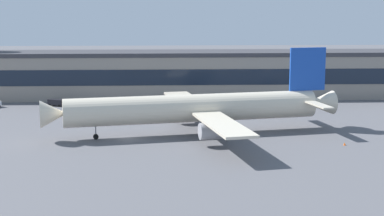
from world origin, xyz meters
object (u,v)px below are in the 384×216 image
at_px(airliner, 197,108).
at_px(baggage_tug, 152,105).
at_px(follow_me_car, 56,102).
at_px(traffic_cone_0, 345,144).

xyz_separation_m(airliner, baggage_tug, (-10.14, 32.10, -4.54)).
bearing_deg(follow_me_car, baggage_tug, -11.83).
relative_size(baggage_tug, traffic_cone_0, 6.64).
distance_m(follow_me_car, traffic_cone_0, 81.57).
xyz_separation_m(follow_me_car, traffic_cone_0, (64.94, -49.35, -0.79)).
distance_m(airliner, follow_me_car, 52.71).
xyz_separation_m(baggage_tug, traffic_cone_0, (38.46, -43.80, -0.79)).
bearing_deg(follow_me_car, traffic_cone_0, -37.23).
bearing_deg(follow_me_car, airliner, -45.79).
distance_m(baggage_tug, traffic_cone_0, 58.30).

